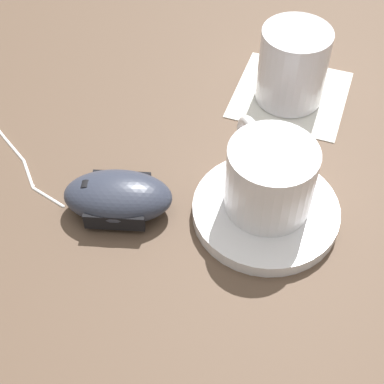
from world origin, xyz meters
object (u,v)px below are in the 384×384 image
object	(u,v)px
saucer	(265,211)
drinking_glass	(293,66)
coffee_cup	(269,177)
computer_mouse	(118,197)

from	to	relation	value
saucer	drinking_glass	size ratio (longest dim) A/B	1.62
coffee_cup	computer_mouse	bearing A→B (deg)	-8.28
drinking_glass	computer_mouse	bearing A→B (deg)	34.38
saucer	coffee_cup	size ratio (longest dim) A/B	1.24
saucer	coffee_cup	distance (m)	0.04
computer_mouse	drinking_glass	bearing A→B (deg)	-145.62
coffee_cup	saucer	bearing A→B (deg)	81.62
computer_mouse	drinking_glass	size ratio (longest dim) A/B	1.31
coffee_cup	drinking_glass	xyz separation A→B (m)	(-0.06, -0.15, -0.00)
computer_mouse	drinking_glass	distance (m)	0.24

